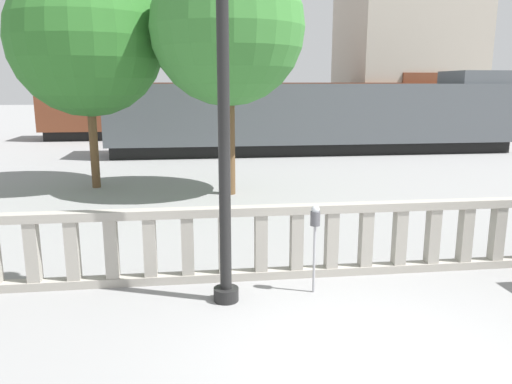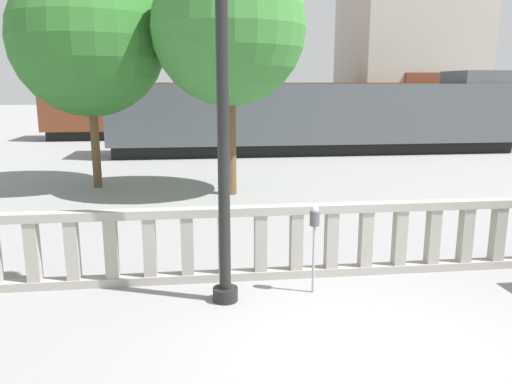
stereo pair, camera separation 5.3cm
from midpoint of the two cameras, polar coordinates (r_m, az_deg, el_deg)
ground_plane at (r=6.34m, az=12.59°, el=-18.45°), size 160.00×160.00×0.00m
balustrade at (r=8.50m, az=6.47°, el=-5.53°), size 14.52×0.24×1.25m
lamppost at (r=7.05m, az=-4.00°, el=13.37°), size 0.40×0.40×6.05m
parking_meter at (r=7.69m, az=6.57°, el=-3.72°), size 0.15×0.15×1.40m
train_near at (r=23.86m, az=7.09°, el=8.53°), size 18.95×2.87×3.83m
train_far at (r=31.31m, az=-0.41°, el=9.53°), size 24.52×3.20×3.91m
building_block at (r=36.68m, az=16.77°, el=16.99°), size 8.15×7.51×13.17m
tree_left at (r=14.66m, az=-3.40°, el=18.17°), size 4.34×4.34×6.92m
tree_right at (r=16.39m, az=-18.89°, el=16.22°), size 4.63×4.63×6.85m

